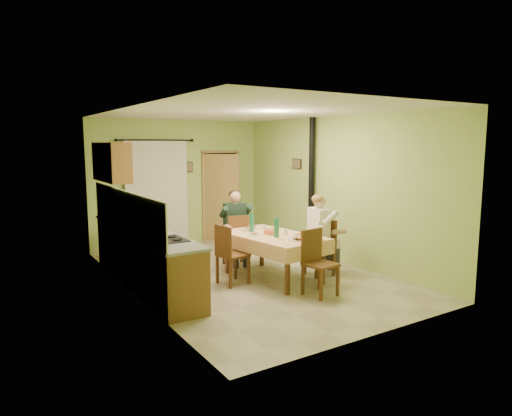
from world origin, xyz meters
TOP-DOWN VIEW (x-y plane):
  - floor at (0.00, 0.00)m, footprint 4.00×6.00m
  - room_shell at (0.00, 0.00)m, footprint 4.04×6.04m
  - kitchen_run at (-1.71, 0.40)m, footprint 0.64×3.64m
  - upper_cabinets at (-1.82, 1.70)m, footprint 0.35×1.40m
  - curtain at (-0.55, 2.90)m, footprint 1.70×0.07m
  - doorway at (1.00, 2.84)m, footprint 0.96×0.60m
  - dining_table at (0.26, -0.44)m, footprint 1.31×1.92m
  - tableware at (0.29, -0.54)m, footprint 0.85×1.54m
  - chair_far at (0.13, 0.62)m, footprint 0.48×0.48m
  - chair_near at (0.37, -1.51)m, footprint 0.48×0.48m
  - chair_right at (1.08, -0.68)m, footprint 0.46×0.46m
  - chair_left at (-0.47, -0.32)m, footprint 0.47×0.47m
  - man_far at (0.14, 0.64)m, footprint 0.62×0.52m
  - man_right at (1.07, -0.68)m, footprint 0.50×0.61m
  - stove_flue at (1.90, 0.60)m, footprint 0.24×0.24m
  - picture_back at (0.25, 2.97)m, footprint 0.19×0.03m
  - picture_right at (1.97, 1.20)m, footprint 0.03×0.31m

SIDE VIEW (x-z plane):
  - floor at x=0.00m, z-range -0.01..0.01m
  - chair_right at x=1.08m, z-range -0.20..0.78m
  - chair_far at x=0.13m, z-range -0.20..0.78m
  - chair_left at x=-0.47m, z-range -0.20..0.79m
  - chair_near at x=0.37m, z-range -0.20..0.79m
  - dining_table at x=0.26m, z-range 0.00..0.76m
  - kitchen_run at x=-1.71m, z-range -0.30..1.26m
  - tableware at x=0.29m, z-range 0.66..0.99m
  - man_far at x=0.14m, z-range 0.18..1.57m
  - man_right at x=1.07m, z-range 0.18..1.57m
  - stove_flue at x=1.90m, z-range -0.38..2.42m
  - doorway at x=1.00m, z-range -0.02..2.13m
  - curtain at x=-0.55m, z-range 0.15..2.37m
  - picture_back at x=0.25m, z-range 1.64..1.86m
  - room_shell at x=0.00m, z-range 0.41..3.23m
  - picture_right at x=1.97m, z-range 1.75..1.96m
  - upper_cabinets at x=-1.82m, z-range 1.60..2.30m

